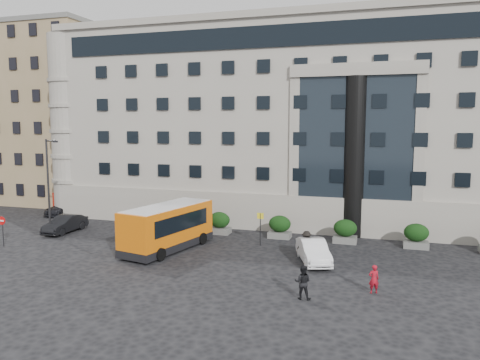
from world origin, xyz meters
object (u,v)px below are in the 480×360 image
Objects in this scene: hedge_e at (416,236)px; red_truck at (78,195)px; hedge_c at (280,227)px; parked_car_d at (85,201)px; hedge_d at (345,231)px; parked_car_c at (66,207)px; hedge_b at (219,223)px; white_taxi at (313,251)px; pedestrian_a at (374,279)px; pedestrian_b at (303,282)px; street_lamp at (49,183)px; pedestrian_c at (306,244)px; parked_car_b at (65,224)px; hedge_a at (164,219)px; minibus at (168,226)px; bus_stop_sign at (260,223)px; no_entry_sign at (2,225)px.

red_truck is at bearing 169.23° from hedge_e.
hedge_c reaches higher than parked_car_d.
hedge_d is 28.55m from parked_car_c.
hedge_b is 1.00× the size of hedge_d.
white_taxi is 6.21m from pedestrian_a.
hedge_c is 13.33m from pedestrian_b.
white_taxi is at bearing -3.05° from street_lamp.
pedestrian_b reaches higher than parked_car_d.
street_lamp reaches higher than pedestrian_b.
red_truck is 1.04m from parked_car_d.
red_truck is at bearing -40.75° from pedestrian_c.
street_lamp is 1.40× the size of red_truck.
pedestrian_b is at bearing -116.65° from hedge_e.
hedge_d is at bearing 1.40° from parked_car_c.
white_taxi is at bearing -5.43° from parked_car_b.
minibus is at bearing -61.03° from hedge_a.
hedge_b reaches higher than parked_car_b.
parked_car_d is at bearing 102.26° from parked_car_c.
minibus is 11.17m from parked_car_b.
pedestrian_a is (18.00, -10.71, -0.13)m from hedge_a.
hedge_a reaches higher than pedestrian_a.
red_truck is at bearing 164.73° from hedge_c.
hedge_c is 0.38× the size of parked_car_c.
white_taxi is at bearing -11.06° from parked_car_c.
bus_stop_sign reaches higher than pedestrian_a.
red_truck is (-23.94, 6.53, 0.59)m from hedge_c.
no_entry_sign is at bearing -155.51° from hedge_c.
pedestrian_c is at bearing -0.70° from street_lamp.
hedge_c is at bearing -76.92° from pedestrian_c.
parked_car_d is at bearing 151.70° from hedge_a.
hedge_e is 0.23× the size of street_lamp.
white_taxi is (26.75, -9.37, 0.06)m from parked_car_c.
hedge_c is 10.40m from hedge_e.
hedge_d is 0.79× the size of no_entry_sign.
hedge_c is at bearing 24.49° from no_entry_sign.
pedestrian_b is (14.42, -12.71, -0.01)m from hedge_a.
hedge_c is 0.23× the size of street_lamp.
street_lamp reaches higher than hedge_c.
hedge_a is 0.32× the size of red_truck.
hedge_b is 15.60m from hedge_e.
hedge_c is at bearing -20.53° from red_truck.
hedge_d is 5.20m from hedge_e.
parked_car_d is (-13.00, 7.00, -0.17)m from hedge_a.
pedestrian_c is (3.88, -2.26, -0.78)m from bus_stop_sign.
parked_car_d is at bearing -51.16° from pedestrian_a.
hedge_d is at bearing -131.10° from pedestrian_c.
pedestrian_c reaches higher than parked_car_c.
hedge_a is 9.94m from bus_stop_sign.
white_taxi is 2.93× the size of pedestrian_a.
hedge_d is (5.20, 0.00, 0.00)m from hedge_c.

